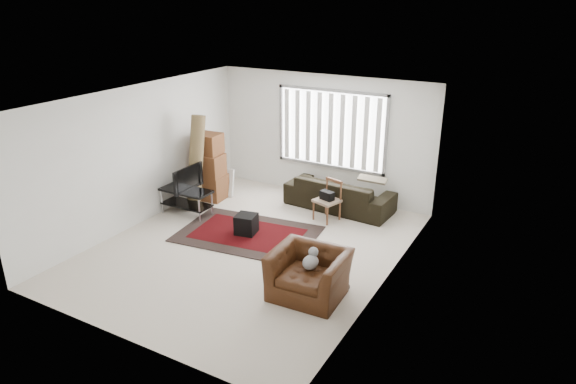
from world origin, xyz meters
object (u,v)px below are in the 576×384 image
(moving_boxes, at_px, (211,169))
(armchair, at_px, (309,271))
(sofa, at_px, (340,189))
(tv_stand, at_px, (186,196))
(side_chair, at_px, (328,198))

(moving_boxes, bearing_deg, armchair, -33.74)
(sofa, bearing_deg, tv_stand, 38.57)
(tv_stand, bearing_deg, sofa, 34.74)
(side_chair, height_order, armchair, side_chair)
(moving_boxes, height_order, side_chair, moving_boxes)
(tv_stand, height_order, side_chair, side_chair)
(moving_boxes, bearing_deg, side_chair, 4.40)
(tv_stand, height_order, moving_boxes, moving_boxes)
(tv_stand, xyz_separation_m, sofa, (2.61, 1.81, 0.05))
(tv_stand, distance_m, moving_boxes, 1.00)
(side_chair, bearing_deg, armchair, -53.23)
(moving_boxes, bearing_deg, sofa, 17.72)
(sofa, distance_m, side_chair, 0.65)
(moving_boxes, relative_size, sofa, 0.65)
(sofa, xyz_separation_m, side_chair, (0.03, -0.65, 0.02))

